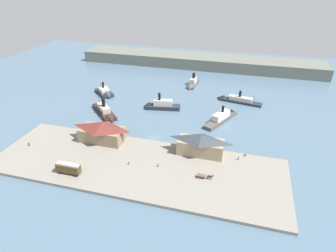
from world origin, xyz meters
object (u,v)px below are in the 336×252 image
(horse_cart, at_px, (204,176))
(ferry_near_quay, at_px, (105,93))
(ferry_shed_west_terminal, at_px, (201,144))
(ferry_mid_harbor, at_px, (160,105))
(pedestrian_near_west_shed, at_px, (158,165))
(pedestrian_at_waters_edge, at_px, (239,158))
(ferry_moored_west, at_px, (106,113))
(pedestrian_near_east_shed, at_px, (29,144))
(mooring_post_west, at_px, (245,155))
(ferry_departing_north, at_px, (223,117))
(pedestrian_standing_center, at_px, (129,163))
(ferry_moored_east, at_px, (236,100))
(mooring_post_center_east, at_px, (80,130))
(ferry_shed_customs_shed, at_px, (102,132))
(street_tram, at_px, (68,168))
(ferry_approaching_west, at_px, (192,84))

(horse_cart, distance_m, ferry_near_quay, 91.97)
(ferry_shed_west_terminal, xyz_separation_m, ferry_mid_harbor, (-28.50, 37.87, -3.74))
(ferry_shed_west_terminal, xyz_separation_m, pedestrian_near_west_shed, (-13.47, -12.83, -3.62))
(pedestrian_at_waters_edge, xyz_separation_m, ferry_moored_west, (-67.29, 23.00, -0.36))
(horse_cart, bearing_deg, pedestrian_near_east_shed, 179.00)
(ferry_mid_harbor, bearing_deg, mooring_post_west, -37.37)
(ferry_shed_west_terminal, height_order, pedestrian_near_west_shed, ferry_shed_west_terminal)
(ferry_departing_north, relative_size, ferry_mid_harbor, 1.25)
(ferry_mid_harbor, bearing_deg, pedestrian_standing_center, -85.56)
(ferry_near_quay, xyz_separation_m, ferry_departing_north, (69.99, -12.63, 0.26))
(horse_cart, height_order, ferry_moored_east, ferry_moored_east)
(pedestrian_near_west_shed, bearing_deg, ferry_moored_west, 137.66)
(pedestrian_near_east_shed, relative_size, mooring_post_center_east, 1.93)
(ferry_departing_north, bearing_deg, mooring_post_west, -69.26)
(ferry_near_quay, xyz_separation_m, ferry_moored_west, (12.09, -23.93, 0.16))
(pedestrian_at_waters_edge, distance_m, pedestrian_near_east_shed, 85.14)
(pedestrian_near_west_shed, distance_m, pedestrian_standing_center, 11.08)
(ferry_moored_west, bearing_deg, pedestrian_near_east_shed, -114.94)
(ferry_shed_customs_shed, distance_m, ferry_moored_east, 78.60)
(pedestrian_near_west_shed, xyz_separation_m, ferry_departing_north, (19.00, 46.76, -0.22))
(ferry_shed_customs_shed, height_order, pedestrian_at_waters_edge, ferry_shed_customs_shed)
(pedestrian_near_east_shed, height_order, mooring_post_west, pedestrian_near_east_shed)
(street_tram, height_order, mooring_post_west, street_tram)
(ferry_moored_east, relative_size, ferry_approaching_west, 1.44)
(ferry_shed_west_terminal, distance_m, ferry_departing_north, 34.60)
(ferry_shed_west_terminal, height_order, horse_cart, ferry_shed_west_terminal)
(ferry_approaching_west, bearing_deg, ferry_moored_west, -122.80)
(ferry_shed_west_terminal, bearing_deg, mooring_post_west, 9.57)
(mooring_post_center_east, relative_size, ferry_departing_north, 0.04)
(ferry_mid_harbor, bearing_deg, ferry_near_quay, 166.41)
(ferry_moored_east, xyz_separation_m, ferry_mid_harbor, (-38.36, -19.95, 0.55))
(horse_cart, relative_size, ferry_moored_west, 0.28)
(mooring_post_west, bearing_deg, ferry_near_quay, 151.90)
(ferry_shed_customs_shed, relative_size, ferry_moored_west, 0.89)
(ferry_moored_east, bearing_deg, ferry_approaching_west, 147.72)
(mooring_post_center_east, bearing_deg, ferry_near_quay, 101.69)
(street_tram, xyz_separation_m, mooring_post_center_east, (-12.61, 28.62, -2.03))
(pedestrian_near_east_shed, xyz_separation_m, pedestrian_near_west_shed, (55.72, 0.71, -0.10))
(ferry_near_quay, relative_size, ferry_approaching_west, 0.88)
(horse_cart, relative_size, pedestrian_at_waters_edge, 3.70)
(pedestrian_at_waters_edge, bearing_deg, ferry_moored_east, 94.96)
(ferry_shed_west_terminal, xyz_separation_m, mooring_post_center_east, (-55.54, 3.45, -3.86))
(ferry_mid_harbor, bearing_deg, street_tram, -102.90)
(ferry_near_quay, xyz_separation_m, ferry_moored_east, (74.33, 11.25, -0.19))
(ferry_shed_customs_shed, relative_size, mooring_post_west, 20.64)
(ferry_mid_harbor, bearing_deg, pedestrian_at_waters_edge, -41.37)
(ferry_shed_customs_shed, height_order, ferry_departing_north, ferry_shed_customs_shed)
(mooring_post_center_east, xyz_separation_m, ferry_moored_east, (65.41, 54.37, -0.43))
(ferry_shed_customs_shed, height_order, ferry_near_quay, ferry_shed_customs_shed)
(ferry_shed_customs_shed, height_order, mooring_post_center_east, ferry_shed_customs_shed)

